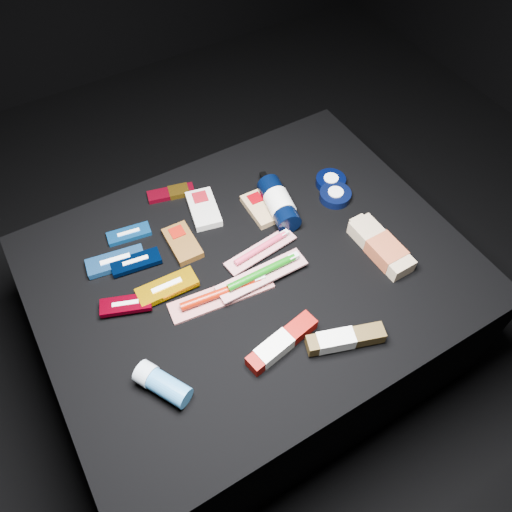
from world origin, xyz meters
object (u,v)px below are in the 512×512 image
toothpaste_carton_red (279,345)px  bodywash_bottle (382,247)px  deodorant_stick (162,384)px  lotion_bottle (279,203)px

toothpaste_carton_red → bodywash_bottle: bearing=4.3°
deodorant_stick → toothpaste_carton_red: size_ratio=0.70×
lotion_bottle → toothpaste_carton_red: 0.38m
bodywash_bottle → lotion_bottle: bearing=120.3°
lotion_bottle → deodorant_stick: lotion_bottle is taller
lotion_bottle → bodywash_bottle: size_ratio=1.07×
bodywash_bottle → toothpaste_carton_red: size_ratio=1.06×
bodywash_bottle → deodorant_stick: deodorant_stick is taller
bodywash_bottle → toothpaste_carton_red: 0.35m
bodywash_bottle → deodorant_stick: 0.59m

